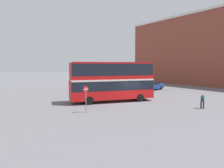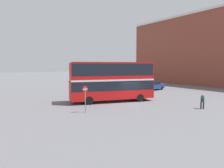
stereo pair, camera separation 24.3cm
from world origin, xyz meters
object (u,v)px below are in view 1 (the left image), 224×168
Objects in this scene: pedestrian_foreground at (202,100)px; no_entry_sign at (86,95)px; double_decker_bus at (112,79)px; parked_car_kerb_near at (153,86)px.

no_entry_sign is at bearing -61.19° from pedestrian_foreground.
double_decker_bus reaches higher than pedestrian_foreground.
no_entry_sign is (-10.76, 5.40, 0.75)m from pedestrian_foreground.
no_entry_sign is at bearing -130.81° from double_decker_bus.
double_decker_bus is 4.13× the size of no_entry_sign.
double_decker_bus is 6.49m from no_entry_sign.
no_entry_sign is (-5.42, -3.39, -1.10)m from double_decker_bus.
pedestrian_foreground is 16.01m from parked_car_kerb_near.
double_decker_bus reaches higher than no_entry_sign.
double_decker_bus is at bearing -93.29° from pedestrian_foreground.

